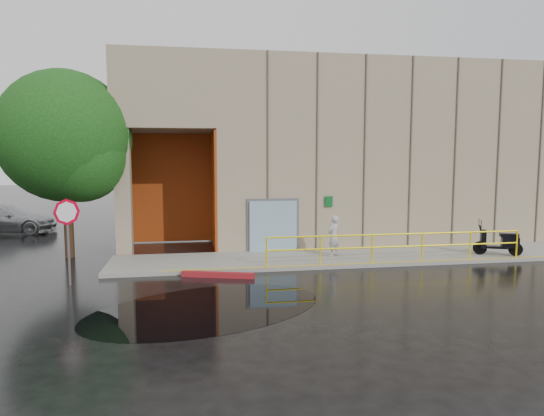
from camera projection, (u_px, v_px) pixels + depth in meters
The scene contains 11 objects.
ground at pixel (301, 296), 13.63m from camera, with size 120.00×120.00×0.00m, color black.
sidewalk at pixel (376, 256), 18.69m from camera, with size 20.00×3.00×0.15m, color gray.
building at pixel (351, 151), 24.81m from camera, with size 20.00×10.17×8.00m.
guardrail at pixel (397, 247), 17.35m from camera, with size 9.56×0.06×1.03m.
person at pixel (334, 236), 18.31m from camera, with size 0.57×0.37×1.55m, color #B1B1B6.
scooter at pixel (499, 235), 18.48m from camera, with size 1.81×1.19×1.37m.
stop_sign at pixel (67, 223), 14.56m from camera, with size 0.67×0.50×2.65m.
red_curb at pixel (218, 275), 15.71m from camera, with size 2.40×0.18×0.18m, color maroon.
puddle at pixel (207, 308), 12.49m from camera, with size 6.39×3.93×0.01m, color black.
car_c at pixel (4, 219), 24.83m from camera, with size 2.06×5.06×1.47m, color #B8BCC0.
tree_near at pixel (69, 141), 18.41m from camera, with size 5.01×5.01×7.19m.
Camera 1 is at (-3.02, -12.97, 3.88)m, focal length 32.00 mm.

